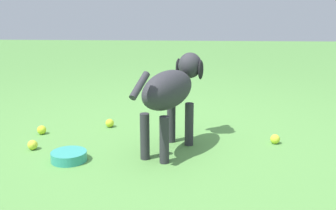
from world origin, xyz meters
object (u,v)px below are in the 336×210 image
object	(u,v)px
dog	(172,90)
tennis_ball_1	(33,145)
tennis_ball_2	(110,123)
water_bowl	(69,156)
tennis_ball_3	(275,139)
tennis_ball_0	(42,130)

from	to	relation	value
dog	tennis_ball_1	xyz separation A→B (m)	(0.06, -0.92, -0.37)
tennis_ball_2	water_bowl	size ratio (longest dim) A/B	0.30
dog	tennis_ball_3	world-z (taller)	dog
tennis_ball_0	tennis_ball_1	world-z (taller)	same
dog	water_bowl	size ratio (longest dim) A/B	3.82
tennis_ball_1	tennis_ball_3	size ratio (longest dim) A/B	1.00
dog	tennis_ball_3	size ratio (longest dim) A/B	12.73
dog	tennis_ball_2	xyz separation A→B (m)	(-0.45, -0.50, -0.37)
tennis_ball_1	water_bowl	world-z (taller)	tennis_ball_1
tennis_ball_0	tennis_ball_2	xyz separation A→B (m)	(-0.19, 0.47, 0.00)
dog	tennis_ball_1	distance (m)	1.00
tennis_ball_2	water_bowl	distance (m)	0.70
water_bowl	tennis_ball_3	bearing A→B (deg)	105.93
tennis_ball_0	tennis_ball_3	size ratio (longest dim) A/B	1.00
water_bowl	tennis_ball_1	bearing A→B (deg)	-121.02
dog	tennis_ball_2	bearing A→B (deg)	73.14
tennis_ball_3	water_bowl	xyz separation A→B (m)	(0.38, -1.34, -0.00)
tennis_ball_1	tennis_ball_3	bearing A→B (deg)	97.07
tennis_ball_3	tennis_ball_1	bearing A→B (deg)	-82.93
dog	tennis_ball_2	world-z (taller)	dog
tennis_ball_2	tennis_ball_0	bearing A→B (deg)	-67.60
tennis_ball_0	dog	bearing A→B (deg)	75.38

